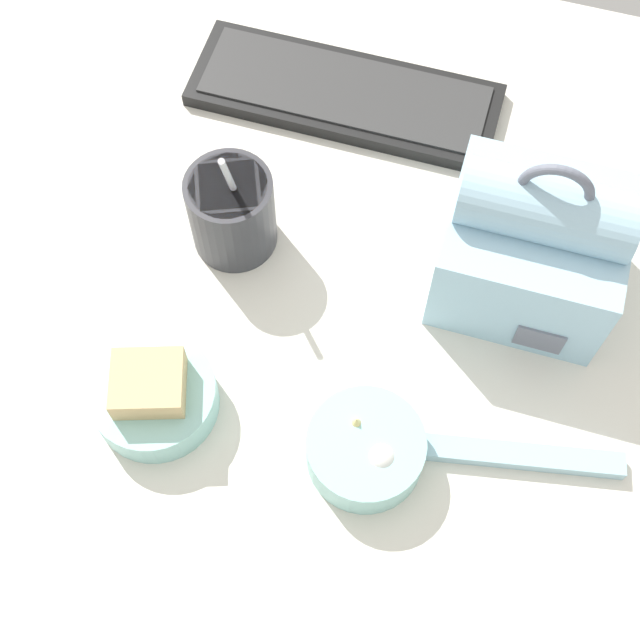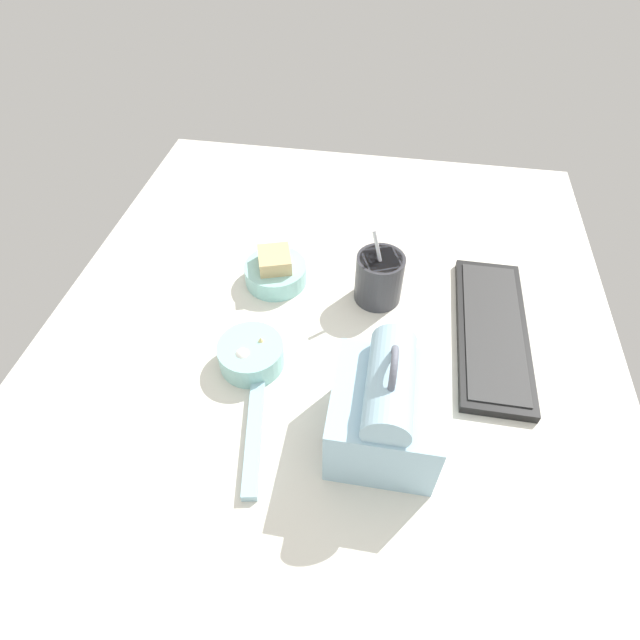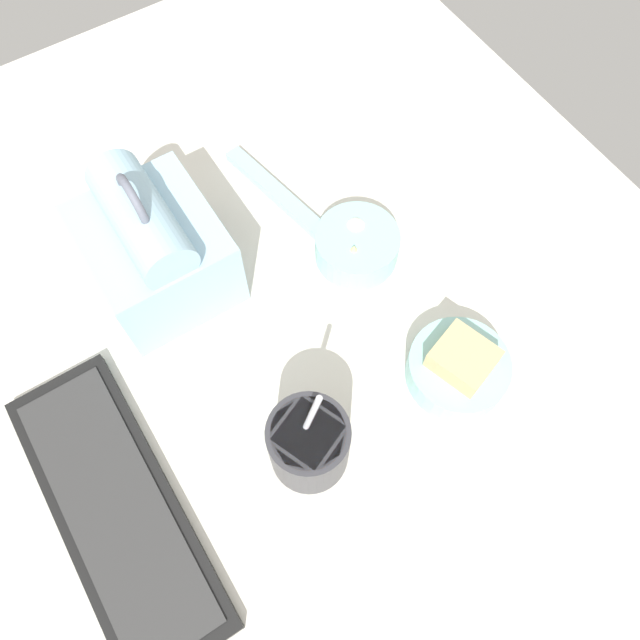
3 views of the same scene
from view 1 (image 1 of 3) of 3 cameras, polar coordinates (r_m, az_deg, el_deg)
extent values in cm
cube|color=silver|center=(96.84, 0.81, -1.08)|extent=(140.00, 110.00, 2.00)
cube|color=black|center=(112.52, 1.60, 14.19)|extent=(37.63, 12.88, 1.80)
cube|color=#333333|center=(111.72, 1.61, 14.53)|extent=(34.62, 10.56, 0.30)
cube|color=#9EC6DB|center=(95.91, 13.26, 4.26)|extent=(17.97, 16.39, 12.54)
cylinder|color=#9EC6DB|center=(89.16, 14.35, 6.90)|extent=(17.07, 6.90, 6.90)
cube|color=slate|center=(94.52, 13.84, -1.25)|extent=(5.03, 0.30, 3.76)
torus|color=slate|center=(86.66, 14.81, 8.01)|extent=(7.29, 1.00, 7.29)
cylinder|color=#333338|center=(97.74, -5.66, 6.88)|extent=(9.46, 9.46, 10.32)
cylinder|color=orange|center=(93.71, -5.93, 8.49)|extent=(8.33, 8.33, 0.60)
cylinder|color=silver|center=(92.13, -5.69, 8.66)|extent=(0.70, 3.55, 11.69)
cylinder|color=#93D1CC|center=(92.32, -10.55, -4.85)|extent=(12.87, 12.87, 4.22)
cube|color=tan|center=(90.19, -10.79, -4.32)|extent=(8.72, 8.30, 5.91)
cylinder|color=#93D1CC|center=(88.74, 2.92, -8.30)|extent=(11.75, 11.75, 4.75)
ellipsoid|color=white|center=(87.31, 3.93, -8.90)|extent=(3.20, 3.20, 3.76)
cone|color=#F4DB84|center=(88.09, 2.31, -6.81)|extent=(5.31, 5.31, 4.04)
sphere|color=black|center=(87.71, 2.54, -10.50)|extent=(1.41, 1.41, 1.41)
sphere|color=black|center=(87.88, 2.98, -10.17)|extent=(1.41, 1.41, 1.41)
sphere|color=black|center=(88.12, 3.16, -9.68)|extent=(1.41, 1.41, 1.41)
sphere|color=black|center=(88.34, 3.04, -9.16)|extent=(1.41, 1.41, 1.41)
cube|color=#99C6D6|center=(92.27, 12.60, -8.48)|extent=(21.00, 6.18, 1.60)
camera|label=2|loc=(0.71, 66.10, 18.95)|focal=28.00mm
camera|label=3|loc=(0.70, -30.34, 50.78)|focal=35.00mm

